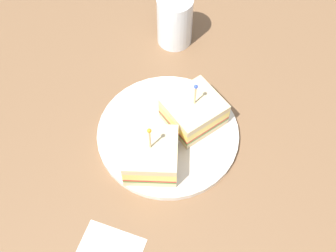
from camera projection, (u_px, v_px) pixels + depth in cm
name	position (u px, v px, depth cm)	size (l,w,h in cm)	color
ground_plane	(168.00, 138.00, 81.15)	(110.80, 110.80, 2.00)	brown
plate	(168.00, 134.00, 79.81)	(25.08, 25.08, 1.16)	silver
sandwich_half_front	(194.00, 112.00, 78.42)	(12.42, 12.28, 10.23)	beige
sandwich_half_back	(151.00, 155.00, 73.71)	(10.64, 10.59, 10.79)	beige
drink_glass	(175.00, 22.00, 88.56)	(7.02, 7.02, 10.68)	gold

